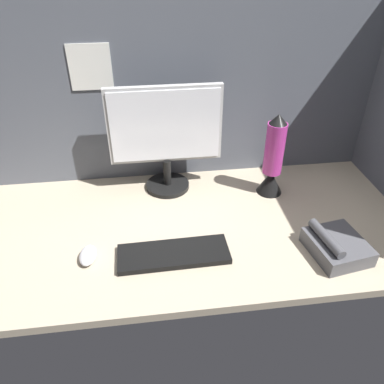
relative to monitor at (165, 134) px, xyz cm
name	(u,v)px	position (x,y,z in cm)	size (l,w,h in cm)	color
ground_plane	(179,226)	(2.32, -25.14, -25.75)	(180.00, 80.00, 3.00)	tan
cubicle_wall_back	(167,87)	(2.28, 12.36, 14.66)	(180.00, 5.50, 77.79)	#565B66
monitor	(165,134)	(0.00, 0.00, 0.00)	(44.25, 18.00, 43.52)	black
keyboard	(174,254)	(-1.27, -42.38, -23.25)	(37.00, 13.00, 2.00)	black
mouse	(88,255)	(-29.37, -40.00, -22.55)	(5.60, 9.60, 3.40)	silver
lava_lamp	(273,161)	(41.51, -9.27, -9.85)	(10.49, 10.49, 34.33)	black
desk_phone	(336,246)	(52.69, -47.86, -21.06)	(19.87, 21.52, 8.80)	#4C4C51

